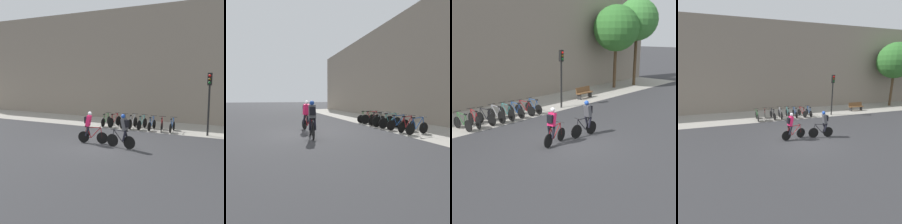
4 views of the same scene
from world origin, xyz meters
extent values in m
plane|color=#333335|center=(0.00, 0.00, 0.00)|extent=(200.00, 200.00, 0.00)
cube|color=#A39E93|center=(0.00, 6.75, 0.00)|extent=(44.00, 4.50, 0.01)
cube|color=gray|center=(0.00, 9.30, 4.61)|extent=(44.00, 0.60, 9.22)
cylinder|color=black|center=(-0.14, 0.42, 0.32)|extent=(0.63, 0.16, 0.64)
cylinder|color=black|center=(-1.19, 0.21, 0.32)|extent=(0.63, 0.16, 0.64)
cylinder|color=maroon|center=(-0.50, 0.35, 0.60)|extent=(0.58, 0.16, 0.62)
cylinder|color=maroon|center=(-0.89, 0.27, 0.59)|extent=(0.28, 0.09, 0.58)
cylinder|color=maroon|center=(-0.61, 0.33, 0.88)|extent=(0.79, 0.20, 0.07)
cylinder|color=maroon|center=(-0.98, 0.25, 0.31)|extent=(0.43, 0.12, 0.05)
cylinder|color=maroon|center=(-1.10, 0.23, 0.59)|extent=(0.23, 0.08, 0.56)
cylinder|color=maroon|center=(-0.18, 0.41, 0.61)|extent=(0.13, 0.06, 0.59)
cylinder|color=black|center=(-0.22, 0.41, 0.94)|extent=(0.12, 0.46, 0.03)
cube|color=black|center=(-1.00, 0.25, 0.91)|extent=(0.21, 0.12, 0.06)
cube|color=#EA1E56|center=(-0.90, 0.27, 1.24)|extent=(0.38, 0.38, 0.63)
sphere|color=silver|center=(-0.83, 0.28, 1.65)|extent=(0.26, 0.26, 0.22)
cylinder|color=black|center=(-0.93, 0.15, 0.66)|extent=(0.29, 0.16, 0.56)
cylinder|color=black|center=(-0.98, 0.36, 0.66)|extent=(0.26, 0.16, 0.56)
cube|color=black|center=(-1.04, 0.24, 1.29)|extent=(0.19, 0.28, 0.36)
cylinder|color=black|center=(0.63, 0.13, 0.34)|extent=(0.68, 0.11, 0.68)
cylinder|color=black|center=(1.63, 0.02, 0.34)|extent=(0.68, 0.11, 0.68)
cylinder|color=black|center=(0.97, 0.09, 0.62)|extent=(0.55, 0.10, 0.62)
cylinder|color=black|center=(1.34, 0.05, 0.60)|extent=(0.26, 0.07, 0.58)
cylinder|color=black|center=(1.08, 0.08, 0.90)|extent=(0.75, 0.13, 0.07)
cylinder|color=black|center=(1.43, 0.04, 0.33)|extent=(0.41, 0.08, 0.05)
cylinder|color=black|center=(1.54, 0.03, 0.61)|extent=(0.21, 0.06, 0.56)
cylinder|color=black|center=(0.67, 0.13, 0.63)|extent=(0.12, 0.05, 0.58)
cylinder|color=black|center=(0.71, 0.12, 0.96)|extent=(0.08, 0.46, 0.03)
cube|color=black|center=(1.45, 0.04, 0.93)|extent=(0.21, 0.10, 0.06)
cube|color=#4C4C51|center=(1.35, 0.05, 1.26)|extent=(0.36, 0.35, 0.63)
sphere|color=#1E47AD|center=(1.27, 0.06, 1.67)|extent=(0.24, 0.24, 0.22)
cylinder|color=black|center=(1.41, 0.15, 0.68)|extent=(0.29, 0.14, 0.56)
cylinder|color=black|center=(1.39, -0.07, 0.68)|extent=(0.25, 0.14, 0.56)
cube|color=black|center=(1.49, 0.03, 1.31)|extent=(0.17, 0.27, 0.36)
cylinder|color=black|center=(-2.47, 5.88, 0.32)|extent=(0.07, 0.63, 0.63)
cylinder|color=black|center=(-2.42, 4.84, 0.32)|extent=(0.07, 0.63, 0.63)
cylinder|color=#2D6B33|center=(-2.45, 5.53, 0.60)|extent=(0.07, 0.57, 0.62)
cylinder|color=#2D6B33|center=(-2.43, 5.14, 0.58)|extent=(0.05, 0.27, 0.58)
cylinder|color=#2D6B33|center=(-2.45, 5.41, 0.88)|extent=(0.08, 0.78, 0.07)
cylinder|color=#2D6B33|center=(-2.43, 5.05, 0.31)|extent=(0.05, 0.42, 0.05)
cylinder|color=#2D6B33|center=(-2.42, 4.93, 0.59)|extent=(0.04, 0.22, 0.56)
cylinder|color=#2D6B33|center=(-2.47, 5.84, 0.61)|extent=(0.04, 0.12, 0.59)
cylinder|color=black|center=(-2.47, 5.80, 0.94)|extent=(0.46, 0.05, 0.03)
cube|color=black|center=(-2.43, 5.02, 0.91)|extent=(0.09, 0.20, 0.06)
cylinder|color=black|center=(-1.66, 5.85, 0.35)|extent=(0.14, 0.70, 0.70)
cylinder|color=black|center=(-1.82, 4.87, 0.35)|extent=(0.14, 0.70, 0.70)
cylinder|color=maroon|center=(-1.71, 5.52, 0.63)|extent=(0.12, 0.55, 0.62)
cylinder|color=maroon|center=(-1.77, 5.15, 0.62)|extent=(0.08, 0.26, 0.58)
cylinder|color=maroon|center=(-1.73, 5.41, 0.92)|extent=(0.15, 0.74, 0.07)
cylinder|color=maroon|center=(-1.78, 5.06, 0.34)|extent=(0.09, 0.40, 0.05)
cylinder|color=maroon|center=(-1.80, 4.95, 0.63)|extent=(0.06, 0.21, 0.56)
cylinder|color=maroon|center=(-1.67, 5.81, 0.64)|extent=(0.05, 0.12, 0.58)
cylinder|color=black|center=(-1.67, 5.77, 0.97)|extent=(0.46, 0.10, 0.03)
cube|color=black|center=(-1.79, 5.04, 0.94)|extent=(0.11, 0.21, 0.06)
cylinder|color=black|center=(-1.09, 5.85, 0.32)|extent=(0.12, 0.64, 0.64)
cylinder|color=black|center=(-0.97, 4.87, 0.32)|extent=(0.12, 0.64, 0.64)
cylinder|color=black|center=(-1.05, 5.52, 0.60)|extent=(0.11, 0.55, 0.62)
cylinder|color=black|center=(-1.00, 5.15, 0.59)|extent=(0.07, 0.26, 0.58)
cylinder|color=black|center=(-1.04, 5.41, 0.88)|extent=(0.13, 0.74, 0.07)
cylinder|color=black|center=(-0.99, 5.06, 0.31)|extent=(0.08, 0.40, 0.05)
cylinder|color=black|center=(-0.98, 4.95, 0.59)|extent=(0.06, 0.21, 0.56)
cylinder|color=black|center=(-1.09, 5.81, 0.61)|extent=(0.05, 0.12, 0.58)
cylinder|color=black|center=(-1.08, 5.77, 0.94)|extent=(0.46, 0.09, 0.03)
cube|color=black|center=(-0.99, 5.04, 0.91)|extent=(0.11, 0.21, 0.06)
cylinder|color=black|center=(-0.32, 5.88, 0.36)|extent=(0.04, 0.71, 0.71)
cylinder|color=black|center=(-0.33, 4.84, 0.36)|extent=(0.04, 0.71, 0.71)
cylinder|color=#99999E|center=(-0.32, 5.52, 0.64)|extent=(0.04, 0.57, 0.62)
cylinder|color=#99999E|center=(-0.33, 5.14, 0.62)|extent=(0.04, 0.26, 0.58)
cylinder|color=#99999E|center=(-0.32, 5.41, 0.92)|extent=(0.04, 0.77, 0.07)
cylinder|color=#99999E|center=(-0.33, 5.05, 0.35)|extent=(0.03, 0.41, 0.05)
cylinder|color=#99999E|center=(-0.33, 4.94, 0.63)|extent=(0.03, 0.22, 0.56)
cylinder|color=#99999E|center=(-0.32, 5.83, 0.65)|extent=(0.04, 0.12, 0.59)
cylinder|color=black|center=(-0.32, 5.79, 0.98)|extent=(0.46, 0.03, 0.03)
cube|color=black|center=(-0.33, 5.03, 0.95)|extent=(0.08, 0.20, 0.06)
cylinder|color=black|center=(0.41, 5.87, 0.34)|extent=(0.07, 0.69, 0.69)
cylinder|color=black|center=(0.35, 4.84, 0.34)|extent=(0.07, 0.69, 0.69)
cylinder|color=teal|center=(0.39, 5.52, 0.62)|extent=(0.07, 0.57, 0.62)
cylinder|color=teal|center=(0.37, 5.14, 0.61)|extent=(0.05, 0.27, 0.58)
cylinder|color=teal|center=(0.38, 5.41, 0.91)|extent=(0.08, 0.77, 0.07)
cylinder|color=teal|center=(0.36, 5.05, 0.33)|extent=(0.05, 0.41, 0.05)
cylinder|color=teal|center=(0.36, 4.94, 0.62)|extent=(0.04, 0.22, 0.56)
cylinder|color=teal|center=(0.41, 5.83, 0.63)|extent=(0.04, 0.12, 0.59)
cylinder|color=black|center=(0.40, 5.79, 0.96)|extent=(0.46, 0.05, 0.03)
cube|color=black|center=(0.36, 5.03, 0.93)|extent=(0.09, 0.20, 0.06)
cylinder|color=black|center=(1.10, 5.87, 0.31)|extent=(0.05, 0.62, 0.62)
cylinder|color=black|center=(1.08, 4.84, 0.31)|extent=(0.05, 0.62, 0.62)
cylinder|color=#1E478C|center=(1.09, 5.52, 0.59)|extent=(0.05, 0.57, 0.62)
cylinder|color=#1E478C|center=(1.08, 5.14, 0.58)|extent=(0.04, 0.26, 0.58)
cylinder|color=#1E478C|center=(1.09, 5.41, 0.87)|extent=(0.05, 0.76, 0.07)
cylinder|color=#1E478C|center=(1.08, 5.05, 0.30)|extent=(0.04, 0.41, 0.05)
cylinder|color=#1E478C|center=(1.08, 4.94, 0.58)|extent=(0.04, 0.22, 0.56)
cylinder|color=#1E478C|center=(1.10, 5.83, 0.60)|extent=(0.04, 0.12, 0.59)
cylinder|color=black|center=(1.10, 5.79, 0.93)|extent=(0.46, 0.04, 0.03)
cube|color=black|center=(1.08, 5.03, 0.90)|extent=(0.08, 0.20, 0.06)
cylinder|color=black|center=(1.70, 5.84, 0.30)|extent=(0.16, 0.60, 0.61)
cylinder|color=black|center=(1.89, 4.87, 0.30)|extent=(0.16, 0.60, 0.61)
cylinder|color=maroon|center=(1.76, 5.51, 0.59)|extent=(0.15, 0.54, 0.62)
cylinder|color=maroon|center=(1.84, 5.15, 0.57)|extent=(0.09, 0.26, 0.58)
cylinder|color=maroon|center=(1.79, 5.41, 0.87)|extent=(0.19, 0.73, 0.07)
cylinder|color=maroon|center=(1.86, 5.07, 0.30)|extent=(0.11, 0.40, 0.05)
cylinder|color=maroon|center=(1.88, 4.96, 0.58)|extent=(0.07, 0.21, 0.56)
cylinder|color=maroon|center=(1.70, 5.81, 0.59)|extent=(0.06, 0.12, 0.58)
cylinder|color=black|center=(1.71, 5.77, 0.92)|extent=(0.46, 0.12, 0.03)
cube|color=black|center=(1.86, 5.05, 0.89)|extent=(0.12, 0.21, 0.06)
cylinder|color=black|center=(2.49, 5.84, 0.31)|extent=(0.04, 0.61, 0.61)
cylinder|color=black|center=(2.51, 4.88, 0.31)|extent=(0.04, 0.61, 0.61)
cylinder|color=#1E478C|center=(2.50, 5.51, 0.59)|extent=(0.05, 0.53, 0.62)
cylinder|color=#1E478C|center=(2.50, 5.16, 0.57)|extent=(0.04, 0.25, 0.58)
cylinder|color=#1E478C|center=(2.50, 5.41, 0.87)|extent=(0.05, 0.71, 0.07)
cylinder|color=#1E478C|center=(2.50, 5.07, 0.30)|extent=(0.04, 0.38, 0.05)
cylinder|color=#1E478C|center=(2.51, 4.97, 0.58)|extent=(0.04, 0.20, 0.56)
cylinder|color=#1E478C|center=(2.49, 5.80, 0.60)|extent=(0.04, 0.11, 0.58)
cylinder|color=black|center=(2.49, 5.76, 0.93)|extent=(0.46, 0.03, 0.03)
cube|color=black|center=(2.50, 5.05, 0.90)|extent=(0.08, 0.20, 0.06)
cylinder|color=black|center=(4.79, 5.09, 1.94)|extent=(0.12, 0.12, 3.88)
cube|color=black|center=(4.79, 5.09, 3.50)|extent=(0.26, 0.20, 0.76)
sphere|color=red|center=(4.79, 4.96, 3.71)|extent=(0.15, 0.15, 0.15)
sphere|color=#4C380A|center=(4.79, 4.96, 3.50)|extent=(0.15, 0.15, 0.15)
sphere|color=#0C4719|center=(4.79, 4.96, 3.29)|extent=(0.15, 0.15, 0.15)
camera|label=1|loc=(6.95, -12.86, 3.77)|focal=45.00mm
camera|label=2|loc=(9.23, -1.97, 1.84)|focal=28.00mm
camera|label=3|loc=(-10.25, -9.19, 4.95)|focal=50.00mm
camera|label=4|loc=(-3.97, -9.73, 4.41)|focal=28.00mm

